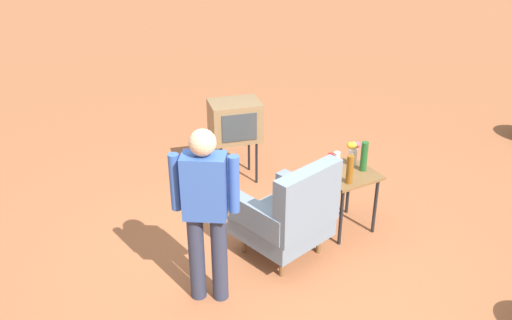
# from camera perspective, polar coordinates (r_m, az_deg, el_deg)

# --- Properties ---
(ground_plane) EXTENTS (60.00, 60.00, 0.00)m
(ground_plane) POSITION_cam_1_polar(r_m,az_deg,el_deg) (5.45, 0.87, -10.60)
(ground_plane) COLOR #A05B38
(armchair) EXTENTS (0.92, 0.94, 1.06)m
(armchair) POSITION_cam_1_polar(r_m,az_deg,el_deg) (5.24, 3.56, -5.69)
(armchair) COLOR brown
(armchair) RESTS_ON ground
(side_table) EXTENTS (0.56, 0.56, 0.68)m
(side_table) POSITION_cam_1_polar(r_m,az_deg,el_deg) (5.71, 9.52, -2.21)
(side_table) COLOR black
(side_table) RESTS_ON ground
(tv_on_stand) EXTENTS (0.69, 0.57, 1.03)m
(tv_on_stand) POSITION_cam_1_polar(r_m,az_deg,el_deg) (6.55, -2.22, 4.09)
(tv_on_stand) COLOR black
(tv_on_stand) RESTS_ON ground
(person_standing) EXTENTS (0.49, 0.38, 1.64)m
(person_standing) POSITION_cam_1_polar(r_m,az_deg,el_deg) (4.51, -5.32, -5.00)
(person_standing) COLOR #2D3347
(person_standing) RESTS_ON ground
(bottle_wine_green) EXTENTS (0.07, 0.07, 0.32)m
(bottle_wine_green) POSITION_cam_1_polar(r_m,az_deg,el_deg) (5.67, 11.30, 0.37)
(bottle_wine_green) COLOR #1E5623
(bottle_wine_green) RESTS_ON side_table
(bottle_tall_amber) EXTENTS (0.07, 0.07, 0.30)m
(bottle_tall_amber) POSITION_cam_1_polar(r_m,az_deg,el_deg) (5.40, 9.85, -0.99)
(bottle_tall_amber) COLOR brown
(bottle_tall_amber) RESTS_ON side_table
(soda_can_red) EXTENTS (0.07, 0.07, 0.12)m
(soda_can_red) POSITION_cam_1_polar(r_m,az_deg,el_deg) (5.78, 7.85, 0.10)
(soda_can_red) COLOR red
(soda_can_red) RESTS_ON side_table
(bottle_short_clear) EXTENTS (0.06, 0.06, 0.20)m
(bottle_short_clear) POSITION_cam_1_polar(r_m,az_deg,el_deg) (5.66, 8.50, -0.09)
(bottle_short_clear) COLOR silver
(bottle_short_clear) RESTS_ON side_table
(flower_vase) EXTENTS (0.14, 0.10, 0.27)m
(flower_vase) POSITION_cam_1_polar(r_m,az_deg,el_deg) (5.77, 10.17, 0.83)
(flower_vase) COLOR silver
(flower_vase) RESTS_ON side_table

